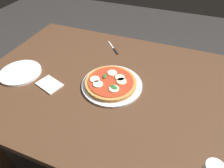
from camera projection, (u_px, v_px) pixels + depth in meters
name	position (u px, v px, depth m)	size (l,w,h in m)	color
ground_plane	(108.00, 146.00, 1.50)	(6.00, 6.00, 0.00)	#2D2B28
dining_table	(106.00, 92.00, 1.08)	(1.39, 1.00, 0.70)	#4C301E
serving_tray	(112.00, 85.00, 0.99)	(0.32, 0.32, 0.01)	silver
pizza	(111.00, 82.00, 0.98)	(0.27, 0.27, 0.03)	#C6843F
plate_white	(20.00, 72.00, 1.07)	(0.23, 0.23, 0.01)	white
napkin	(49.00, 84.00, 1.00)	(0.13, 0.09, 0.01)	white
knife	(114.00, 49.00, 1.26)	(0.13, 0.14, 0.01)	black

